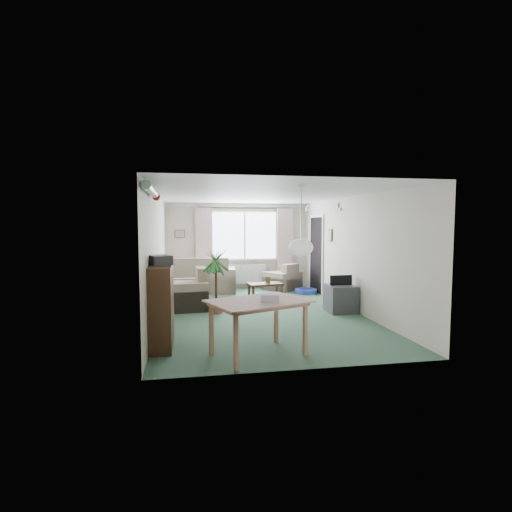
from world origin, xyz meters
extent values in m
plane|color=#32543E|center=(0.00, 0.00, 0.00)|extent=(6.50, 6.50, 0.00)
cube|color=white|center=(0.20, 3.23, 1.50)|extent=(1.80, 0.03, 1.30)
cube|color=black|center=(0.20, 3.15, 2.27)|extent=(2.60, 0.03, 0.03)
cube|color=beige|center=(-0.95, 3.13, 1.27)|extent=(0.45, 0.08, 2.00)
cube|color=beige|center=(1.35, 3.13, 1.27)|extent=(0.45, 0.08, 2.00)
cube|color=white|center=(0.20, 3.19, 0.40)|extent=(1.20, 0.10, 0.55)
cube|color=black|center=(1.99, 2.20, 1.00)|extent=(0.03, 0.95, 2.00)
sphere|color=white|center=(0.20, -2.30, 1.48)|extent=(0.36, 0.36, 0.36)
cylinder|color=#196626|center=(-1.92, -2.30, 2.28)|extent=(1.60, 1.60, 0.12)
sphere|color=silver|center=(1.30, 0.90, 2.22)|extent=(0.20, 0.20, 0.20)
sphere|color=silver|center=(1.60, -0.30, 2.22)|extent=(0.20, 0.20, 0.20)
cube|color=brown|center=(-1.60, 3.23, 1.55)|extent=(0.28, 0.03, 0.22)
cube|color=brown|center=(1.98, 1.20, 1.55)|extent=(0.03, 0.24, 0.30)
cube|color=#BDB38F|center=(-1.10, 2.75, 0.47)|extent=(1.97, 1.14, 0.95)
cube|color=beige|center=(1.18, 2.73, 0.37)|extent=(1.12, 1.11, 0.74)
cube|color=tan|center=(-1.50, 0.69, 0.44)|extent=(0.99, 1.04, 0.89)
cube|color=black|center=(0.46, 1.59, 0.19)|extent=(0.88, 0.56, 0.37)
cube|color=brown|center=(0.54, 1.60, 0.45)|extent=(0.12, 0.04, 0.16)
cube|color=black|center=(-1.84, -1.94, 0.61)|extent=(0.35, 1.01, 1.22)
cube|color=#323237|center=(-1.84, -1.93, 1.29)|extent=(0.38, 0.43, 0.14)
cylinder|color=#255F20|center=(-0.86, 0.15, 0.67)|extent=(0.71, 0.71, 1.35)
cube|color=tan|center=(-0.50, -2.60, 0.38)|extent=(1.41, 1.19, 0.75)
cube|color=silver|center=(-0.35, -2.69, 0.81)|extent=(0.28, 0.23, 0.12)
cube|color=#3A3B3F|center=(1.70, -0.20, 0.28)|extent=(0.57, 0.63, 0.56)
cylinder|color=navy|center=(1.65, 2.05, 0.06)|extent=(0.63, 0.63, 0.12)
camera|label=1|loc=(-1.49, -7.94, 1.82)|focal=28.00mm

